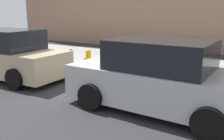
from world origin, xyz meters
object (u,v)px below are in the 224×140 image
at_px(parked_car_silver_0, 160,77).
at_px(suitcase_teal_3, 133,63).
at_px(suitcase_red_0, 181,72).
at_px(parked_car_beige_1, 8,55).
at_px(suitcase_olive_5, 107,62).
at_px(fire_hydrant, 88,58).
at_px(suitcase_black_1, 164,67).
at_px(suitcase_maroon_4, 121,63).
at_px(suitcase_silver_2, 147,68).
at_px(bollard_post, 71,58).

bearing_deg(parked_car_silver_0, suitcase_teal_3, -50.66).
bearing_deg(suitcase_red_0, parked_car_beige_1, 22.65).
bearing_deg(suitcase_olive_5, parked_car_silver_0, 142.59).
bearing_deg(parked_car_beige_1, parked_car_silver_0, -180.00).
xyz_separation_m(suitcase_red_0, fire_hydrant, (3.62, -0.01, 0.11)).
relative_size(suitcase_teal_3, parked_car_beige_1, 0.24).
bearing_deg(fire_hydrant, suitcase_black_1, -179.49).
bearing_deg(suitcase_maroon_4, suitcase_silver_2, 175.29).
bearing_deg(suitcase_black_1, suitcase_teal_3, 2.05).
bearing_deg(suitcase_olive_5, fire_hydrant, -2.83).
xyz_separation_m(suitcase_olive_5, parked_car_silver_0, (-2.89, 2.21, 0.32)).
bearing_deg(suitcase_red_0, suitcase_olive_5, 0.74).
distance_m(suitcase_silver_2, parked_car_silver_0, 2.58).
height_order(suitcase_silver_2, suitcase_teal_3, suitcase_teal_3).
distance_m(suitcase_olive_5, bollard_post, 1.65).
bearing_deg(fire_hydrant, suitcase_red_0, 179.84).
bearing_deg(suitcase_teal_3, parked_car_silver_0, 129.34).
xyz_separation_m(suitcase_silver_2, suitcase_teal_3, (0.53, -0.05, 0.10)).
relative_size(suitcase_red_0, suitcase_teal_3, 0.55).
xyz_separation_m(suitcase_silver_2, bollard_post, (3.23, 0.09, 0.06)).
relative_size(suitcase_black_1, bollard_post, 1.37).
height_order(suitcase_teal_3, bollard_post, suitcase_teal_3).
relative_size(suitcase_black_1, suitcase_olive_5, 1.01).
relative_size(fire_hydrant, bollard_post, 1.09).
bearing_deg(suitcase_teal_3, suitcase_olive_5, 1.79).
bearing_deg(suitcase_silver_2, suitcase_black_1, -171.34).
distance_m(suitcase_silver_2, fire_hydrant, 2.50).
height_order(suitcase_maroon_4, fire_hydrant, fire_hydrant).
height_order(suitcase_black_1, suitcase_silver_2, suitcase_black_1).
bearing_deg(suitcase_olive_5, suitcase_teal_3, -178.21).
height_order(suitcase_red_0, suitcase_silver_2, suitcase_silver_2).
xyz_separation_m(suitcase_maroon_4, suitcase_olive_5, (0.52, 0.07, -0.00)).
xyz_separation_m(suitcase_silver_2, parked_car_silver_0, (-1.31, 2.20, 0.37)).
xyz_separation_m(suitcase_red_0, suitcase_maroon_4, (2.19, -0.04, 0.05)).
distance_m(suitcase_red_0, parked_car_silver_0, 2.28).
height_order(suitcase_red_0, suitcase_teal_3, suitcase_teal_3).
relative_size(suitcase_black_1, suitcase_maroon_4, 1.33).
bearing_deg(suitcase_red_0, bollard_post, 1.84).
bearing_deg(parked_car_silver_0, fire_hydrant, -30.69).
distance_m(suitcase_silver_2, parked_car_beige_1, 4.80).
xyz_separation_m(fire_hydrant, bollard_post, (0.74, 0.15, -0.04)).
height_order(bollard_post, parked_car_silver_0, parked_car_silver_0).
relative_size(suitcase_red_0, fire_hydrant, 0.80).
height_order(suitcase_teal_3, suitcase_olive_5, suitcase_teal_3).
distance_m(suitcase_maroon_4, parked_car_beige_1, 3.94).
distance_m(suitcase_black_1, bollard_post, 3.80).
xyz_separation_m(suitcase_black_1, parked_car_beige_1, (4.82, 2.28, 0.29)).
height_order(suitcase_red_0, parked_car_silver_0, parked_car_silver_0).
distance_m(suitcase_maroon_4, suitcase_olive_5, 0.52).
xyz_separation_m(suitcase_maroon_4, fire_hydrant, (1.43, 0.03, 0.06)).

